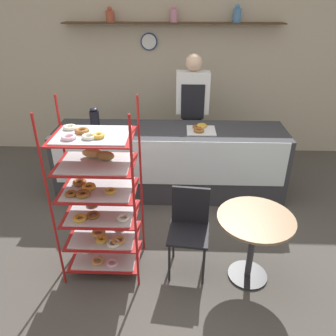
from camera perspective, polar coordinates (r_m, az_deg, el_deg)
The scene contains 9 objects.
ground_plane at distance 3.69m, azimuth -0.24°, elevation -14.00°, with size 14.00×14.00×0.00m, color #4C4742.
back_wall at distance 5.52m, azimuth 0.84°, elevation 16.46°, with size 10.00×0.30×2.70m.
display_counter at distance 4.44m, azimuth 0.36°, elevation 1.15°, with size 3.00×0.77×0.92m.
pastry_rack at distance 3.09m, azimuth -11.88°, elevation -5.56°, with size 0.73×0.52×1.71m.
person_worker at distance 4.80m, azimuth 4.21°, elevation 9.81°, with size 0.46×0.24×1.77m.
cafe_table at distance 3.15m, azimuth 14.71°, elevation -10.90°, with size 0.70×0.70×0.71m.
cafe_chair at distance 3.19m, azimuth 3.75°, elevation -9.40°, with size 0.42×0.42×0.87m.
coffee_carafe at distance 4.23m, azimuth -12.62°, elevation 8.10°, with size 0.12×0.12×0.32m.
donut_tray_counter at distance 4.25m, azimuth 5.68°, elevation 6.84°, with size 0.37×0.35×0.05m.
Camera 1 is at (0.11, -2.74, 2.47)m, focal length 35.00 mm.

